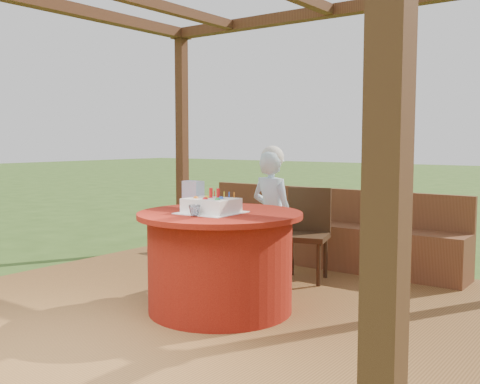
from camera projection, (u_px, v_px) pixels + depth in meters
name	position (u px, v px, depth m)	size (l,w,h in m)	color
ground	(222.00, 315.00, 4.60)	(60.00, 60.00, 0.00)	#30511B
deck	(222.00, 308.00, 4.60)	(4.50, 4.00, 0.12)	brown
pergola	(221.00, 15.00, 4.38)	(4.50, 4.00, 2.72)	brown
bench	(322.00, 239.00, 5.94)	(3.00, 0.42, 0.80)	brown
table	(220.00, 261.00, 4.32)	(1.26, 1.26, 0.77)	maroon
chair	(307.00, 229.00, 5.31)	(0.52, 0.52, 0.86)	#321F10
elderly_woman	(272.00, 214.00, 5.16)	(0.47, 0.34, 1.26)	#ABE1FF
birthday_cake	(211.00, 206.00, 4.23)	(0.44, 0.44, 0.19)	white
gift_bag	(193.00, 195.00, 4.52)	(0.16, 0.10, 0.22)	#EF9ACB
drinking_glass	(195.00, 211.00, 4.05)	(0.09, 0.09, 0.08)	white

